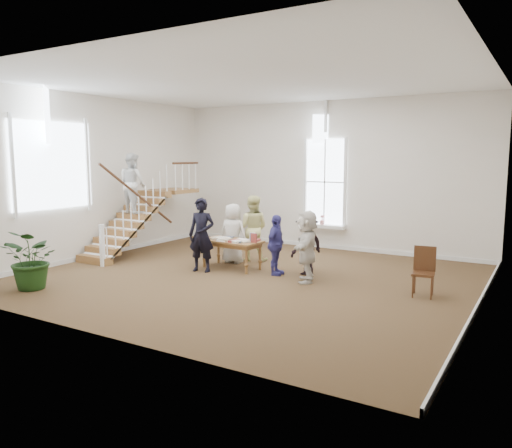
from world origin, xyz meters
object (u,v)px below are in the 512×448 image
Objects in this scene: library_table at (231,243)px; woman_cluster_b at (307,244)px; police_officer at (202,235)px; side_chair at (424,268)px; person_yellow at (252,228)px; elderly_woman at (233,233)px; woman_cluster_c at (307,246)px; floor_plant at (33,259)px; woman_cluster_a at (276,245)px.

library_table is 1.10× the size of woman_cluster_b.
library_table is 0.82m from police_officer.
police_officer reaches higher than library_table.
person_yellow is at bearing 158.93° from side_chair.
police_officer is (-0.45, -0.64, 0.26)m from library_table.
elderly_woman is 5.15m from side_chair.
elderly_woman is (0.10, 1.25, -0.12)m from police_officer.
person_yellow is (-0.05, 1.11, 0.24)m from library_table.
police_officer is 2.58m from woman_cluster_b.
woman_cluster_c reaches higher than side_chair.
floor_plant is (-2.48, -4.95, -0.24)m from person_yellow.
elderly_woman is 4.95m from floor_plant.
person_yellow is 4.95m from side_chair.
side_chair is (5.10, -0.67, -0.23)m from elderly_woman.
woman_cluster_b is (2.35, 1.06, -0.18)m from police_officer.
elderly_woman is 1.22× the size of floor_plant.
floor_plant is (-2.53, -3.83, 0.00)m from library_table.
person_yellow is at bearing -124.95° from elderly_woman.
elderly_woman is at bearing -75.24° from woman_cluster_b.
floor_plant is (-3.83, -3.80, -0.07)m from woman_cluster_a.
police_officer is at bearing 60.05° from person_yellow.
elderly_woman is at bearing 72.45° from police_officer.
police_officer reaches higher than floor_plant.
floor_plant is 8.20m from side_chair.
police_officer is at bearing 56.98° from floor_plant.
woman_cluster_a is 1.11× the size of floor_plant.
woman_cluster_a is 1.44× the size of side_chair.
woman_cluster_b is at bearing 17.17° from library_table.
elderly_woman is 2.69m from woman_cluster_c.
woman_cluster_b is at bearing 143.38° from person_yellow.
library_table is 0.99× the size of woman_cluster_c.
floor_plant reaches higher than library_table.
woman_cluster_c is (2.20, -0.23, 0.17)m from library_table.
woman_cluster_a is at bearing -124.55° from woman_cluster_c.
woman_cluster_a is 3.46m from side_chair.
person_yellow is at bearing 64.15° from police_officer.
person_yellow is at bearing 63.40° from floor_plant.
woman_cluster_b reaches higher than floor_plant.
woman_cluster_b is at bearing 43.86° from floor_plant.
woman_cluster_b is 0.72m from woman_cluster_c.
elderly_woman is 1.77m from woman_cluster_a.
side_chair is (4.75, -0.06, -0.09)m from library_table.
woman_cluster_a is 0.75m from woman_cluster_b.
floor_plant reaches higher than side_chair.
woman_cluster_c is at bearing 37.32° from floor_plant.
police_officer is at bearing 81.44° from elderly_woman.
woman_cluster_c is (0.30, -0.65, 0.08)m from woman_cluster_b.
police_officer is at bearing 178.99° from side_chair.
woman_cluster_a is 5.40m from floor_plant.
woman_cluster_b is at bearing 163.13° from side_chair.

